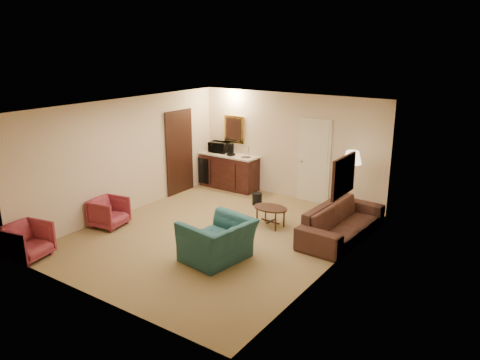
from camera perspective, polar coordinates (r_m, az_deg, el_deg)
The scene contains 12 objects.
ground at distance 9.59m, azimuth -2.85°, elevation -6.65°, with size 6.00×6.00×0.00m, color #92734A.
room_walls at distance 9.72m, azimuth -0.70°, elevation 4.31°, with size 5.02×6.01×2.61m.
wetbar_cabinet at distance 12.44m, azimuth -1.35°, elevation 1.07°, with size 1.64×0.58×0.92m, color #3B1913.
sofa at distance 9.50m, azimuth 12.40°, elevation -4.36°, with size 2.29×0.67×0.90m, color black.
teal_armchair at distance 8.34m, azimuth -2.76°, elevation -6.54°, with size 1.16×0.75×1.01m, color #1C4744.
rose_chair_near at distance 10.26m, azimuth -15.70°, elevation -3.65°, with size 0.66×0.62×0.68m, color #963134.
rose_chair_far at distance 9.27m, azimuth -24.60°, elevation -6.64°, with size 0.71×0.66×0.73m, color #963134.
coffee_table at distance 9.93m, azimuth 3.73°, elevation -4.49°, with size 0.75×0.51×0.43m, color black.
floor_lamp at distance 10.47m, azimuth 13.30°, elevation -0.59°, with size 0.41×0.41×1.54m, color gold.
waste_bin at distance 11.24m, azimuth 2.10°, elevation -2.31°, with size 0.23×0.23×0.29m, color black.
microwave at distance 12.54m, azimuth -2.58°, elevation 4.17°, with size 0.51×0.28×0.35m, color black.
coffee_maker at distance 12.17m, azimuth -1.12°, elevation 3.72°, with size 0.17×0.17×0.31m, color black.
Camera 1 is at (5.38, -6.99, 3.77)m, focal length 35.00 mm.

